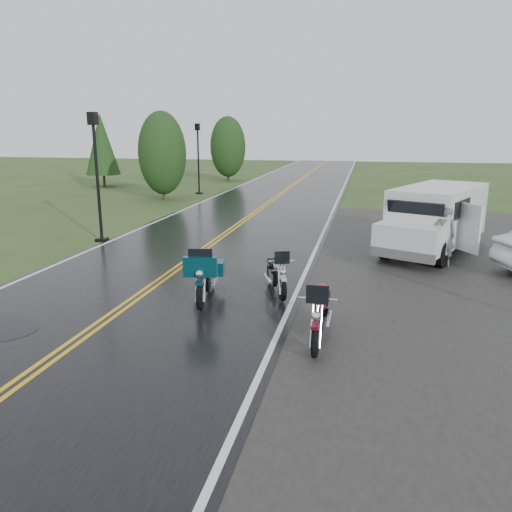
{
  "coord_description": "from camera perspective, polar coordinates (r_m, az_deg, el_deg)",
  "views": [
    {
      "loc": [
        5.39,
        -9.78,
        4.04
      ],
      "look_at": [
        2.8,
        2.0,
        1.0
      ],
      "focal_mm": 35.0,
      "sensor_mm": 36.0,
      "label": 1
    }
  ],
  "objects": [
    {
      "name": "motorcycle_silver",
      "position": [
        11.88,
        3.06,
        -2.71
      ],
      "size": [
        1.42,
        2.15,
        1.19
      ],
      "primitive_type": null,
      "rotation": [
        0.0,
        0.0,
        0.37
      ],
      "color": "#A1A4A8",
      "rests_on": "ground"
    },
    {
      "name": "ground",
      "position": [
        11.87,
        -15.56,
        -6.29
      ],
      "size": [
        120.0,
        120.0,
        0.0
      ],
      "primitive_type": "plane",
      "color": "#2D471E",
      "rests_on": "ground"
    },
    {
      "name": "road",
      "position": [
        20.89,
        -2.79,
        3.03
      ],
      "size": [
        8.0,
        100.0,
        0.04
      ],
      "primitive_type": "cube",
      "color": "black",
      "rests_on": "ground"
    },
    {
      "name": "lamp_post_far_left",
      "position": [
        33.05,
        -6.61,
        10.98
      ],
      "size": [
        0.39,
        0.39,
        4.53
      ],
      "primitive_type": null,
      "color": "black",
      "rests_on": "ground"
    },
    {
      "name": "motorcycle_teal",
      "position": [
        11.3,
        -6.4,
        -3.07
      ],
      "size": [
        1.3,
        2.52,
        1.42
      ],
      "primitive_type": null,
      "rotation": [
        0.0,
        0.0,
        0.18
      ],
      "color": "#053139",
      "rests_on": "ground"
    },
    {
      "name": "tree_left_far",
      "position": [
        41.69,
        -3.22,
        11.62
      ],
      "size": [
        2.88,
        2.88,
        4.43
      ],
      "primitive_type": null,
      "color": "#1E3D19",
      "rests_on": "ground"
    },
    {
      "name": "lamp_post_near_left",
      "position": [
        19.3,
        -17.69,
        8.52
      ],
      "size": [
        0.41,
        0.41,
        4.74
      ],
      "primitive_type": null,
      "color": "black",
      "rests_on": "ground"
    },
    {
      "name": "pine_left_far",
      "position": [
        38.7,
        -17.18,
        11.36
      ],
      "size": [
        2.47,
        2.47,
        5.14
      ],
      "primitive_type": null,
      "color": "#1E3D19",
      "rests_on": "ground"
    },
    {
      "name": "tree_left_mid",
      "position": [
        30.58,
        -10.63,
        10.49
      ],
      "size": [
        2.83,
        2.83,
        4.43
      ],
      "primitive_type": null,
      "color": "#1E3D19",
      "rests_on": "ground"
    },
    {
      "name": "person_at_van",
      "position": [
        16.0,
        20.67,
        1.98
      ],
      "size": [
        0.73,
        0.53,
        1.84
      ],
      "primitive_type": "imported",
      "rotation": [
        0.0,
        0.0,
        3.28
      ],
      "color": "#515256",
      "rests_on": "ground"
    },
    {
      "name": "motorcycle_red",
      "position": [
        9.03,
        6.86,
        -7.98
      ],
      "size": [
        0.82,
        2.22,
        1.31
      ],
      "primitive_type": null,
      "rotation": [
        0.0,
        0.0,
        0.01
      ],
      "color": "#500916",
      "rests_on": "ground"
    },
    {
      "name": "van_white",
      "position": [
        16.4,
        14.74,
        3.47
      ],
      "size": [
        4.37,
        6.14,
        2.27
      ],
      "primitive_type": null,
      "rotation": [
        0.0,
        0.0,
        -0.43
      ],
      "color": "silver",
      "rests_on": "ground"
    }
  ]
}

